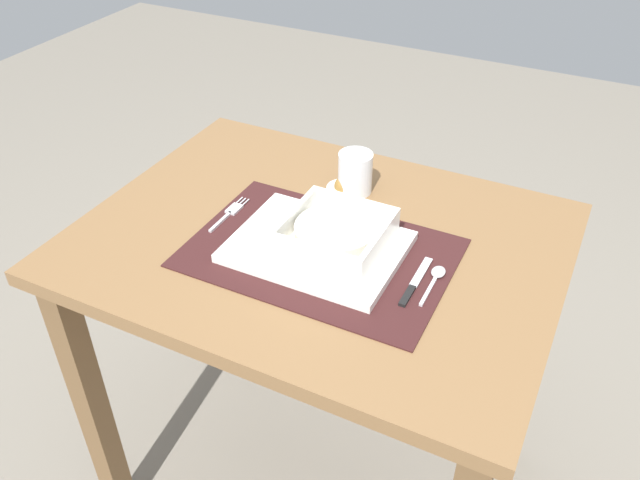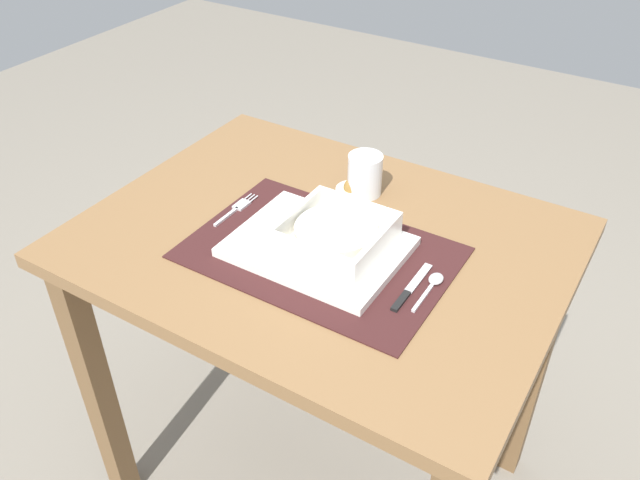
{
  "view_description": "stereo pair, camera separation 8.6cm",
  "coord_description": "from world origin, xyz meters",
  "px_view_note": "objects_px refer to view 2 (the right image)",
  "views": [
    {
      "loc": [
        0.44,
        -0.88,
        1.48
      ],
      "look_at": [
        0.03,
        -0.05,
        0.79
      ],
      "focal_mm": 36.67,
      "sensor_mm": 36.0,
      "label": 1
    },
    {
      "loc": [
        0.51,
        -0.84,
        1.48
      ],
      "look_at": [
        0.03,
        -0.05,
        0.79
      ],
      "focal_mm": 36.67,
      "sensor_mm": 36.0,
      "label": 2
    }
  ],
  "objects_px": {
    "fork": "(238,207)",
    "spoon": "(433,282)",
    "drinking_glass": "(365,176)",
    "porridge_bowl": "(336,235)",
    "butter_knife": "(410,290)",
    "condiment_saucer": "(353,189)",
    "dining_table": "(322,287)"
  },
  "relations": [
    {
      "from": "porridge_bowl",
      "to": "condiment_saucer",
      "type": "bearing_deg",
      "value": 110.63
    },
    {
      "from": "porridge_bowl",
      "to": "drinking_glass",
      "type": "xyz_separation_m",
      "value": [
        -0.05,
        0.21,
        -0.0
      ]
    },
    {
      "from": "dining_table",
      "to": "spoon",
      "type": "height_order",
      "value": "spoon"
    },
    {
      "from": "fork",
      "to": "butter_knife",
      "type": "relative_size",
      "value": 0.92
    },
    {
      "from": "drinking_glass",
      "to": "condiment_saucer",
      "type": "bearing_deg",
      "value": -139.13
    },
    {
      "from": "fork",
      "to": "spoon",
      "type": "height_order",
      "value": "spoon"
    },
    {
      "from": "butter_knife",
      "to": "drinking_glass",
      "type": "height_order",
      "value": "drinking_glass"
    },
    {
      "from": "dining_table",
      "to": "butter_knife",
      "type": "xyz_separation_m",
      "value": [
        0.21,
        -0.06,
        0.13
      ]
    },
    {
      "from": "fork",
      "to": "condiment_saucer",
      "type": "relative_size",
      "value": 1.82
    },
    {
      "from": "dining_table",
      "to": "condiment_saucer",
      "type": "height_order",
      "value": "condiment_saucer"
    },
    {
      "from": "fork",
      "to": "condiment_saucer",
      "type": "xyz_separation_m",
      "value": [
        0.16,
        0.17,
        0.0
      ]
    },
    {
      "from": "spoon",
      "to": "butter_knife",
      "type": "height_order",
      "value": "spoon"
    },
    {
      "from": "fork",
      "to": "butter_knife",
      "type": "bearing_deg",
      "value": -3.32
    },
    {
      "from": "porridge_bowl",
      "to": "butter_knife",
      "type": "bearing_deg",
      "value": -9.58
    },
    {
      "from": "dining_table",
      "to": "fork",
      "type": "distance_m",
      "value": 0.23
    },
    {
      "from": "butter_knife",
      "to": "drinking_glass",
      "type": "xyz_separation_m",
      "value": [
        -0.21,
        0.23,
        0.03
      ]
    },
    {
      "from": "fork",
      "to": "drinking_glass",
      "type": "relative_size",
      "value": 1.49
    },
    {
      "from": "porridge_bowl",
      "to": "spoon",
      "type": "xyz_separation_m",
      "value": [
        0.19,
        0.01,
        -0.03
      ]
    },
    {
      "from": "condiment_saucer",
      "to": "drinking_glass",
      "type": "bearing_deg",
      "value": 40.87
    },
    {
      "from": "drinking_glass",
      "to": "spoon",
      "type": "bearing_deg",
      "value": -39.49
    },
    {
      "from": "dining_table",
      "to": "spoon",
      "type": "relative_size",
      "value": 8.26
    },
    {
      "from": "dining_table",
      "to": "condiment_saucer",
      "type": "bearing_deg",
      "value": 98.3
    },
    {
      "from": "porridge_bowl",
      "to": "drinking_glass",
      "type": "relative_size",
      "value": 2.04
    },
    {
      "from": "dining_table",
      "to": "spoon",
      "type": "bearing_deg",
      "value": -5.68
    },
    {
      "from": "butter_knife",
      "to": "condiment_saucer",
      "type": "xyz_separation_m",
      "value": [
        -0.23,
        0.22,
        0.0
      ]
    },
    {
      "from": "spoon",
      "to": "drinking_glass",
      "type": "height_order",
      "value": "drinking_glass"
    },
    {
      "from": "fork",
      "to": "butter_knife",
      "type": "height_order",
      "value": "butter_knife"
    },
    {
      "from": "porridge_bowl",
      "to": "fork",
      "type": "bearing_deg",
      "value": 174.78
    },
    {
      "from": "fork",
      "to": "drinking_glass",
      "type": "distance_m",
      "value": 0.26
    },
    {
      "from": "spoon",
      "to": "condiment_saucer",
      "type": "xyz_separation_m",
      "value": [
        -0.26,
        0.18,
        0.0
      ]
    },
    {
      "from": "dining_table",
      "to": "drinking_glass",
      "type": "xyz_separation_m",
      "value": [
        -0.01,
        0.17,
        0.16
      ]
    },
    {
      "from": "dining_table",
      "to": "condiment_saucer",
      "type": "distance_m",
      "value": 0.21
    }
  ]
}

